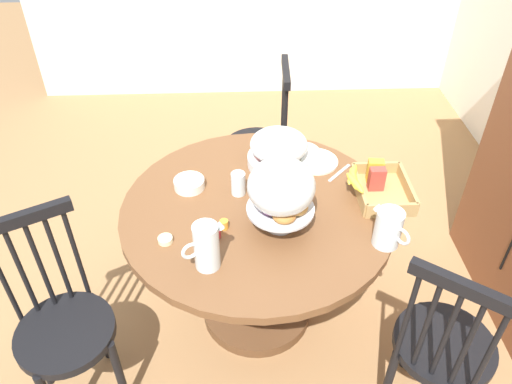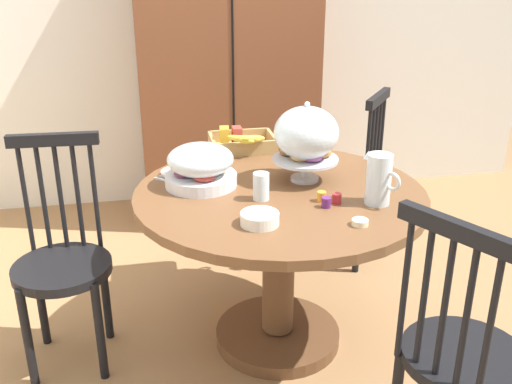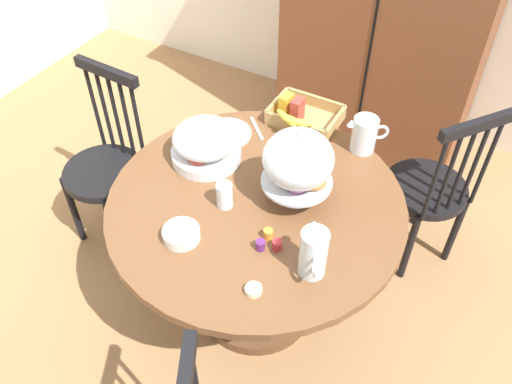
# 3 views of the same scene
# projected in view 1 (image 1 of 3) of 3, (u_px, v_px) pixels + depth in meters

# --- Properties ---
(ground_plane) EXTENTS (10.00, 10.00, 0.00)m
(ground_plane) POSITION_uv_depth(u_px,v_px,m) (258.00, 299.00, 2.73)
(ground_plane) COLOR #997047
(dining_table) EXTENTS (1.20, 1.20, 0.74)m
(dining_table) POSITION_uv_depth(u_px,v_px,m) (257.00, 241.00, 2.33)
(dining_table) COLOR brown
(dining_table) RESTS_ON ground_plane
(windsor_chair_near_window) EXTENTS (0.45, 0.45, 0.97)m
(windsor_chair_near_window) POSITION_uv_depth(u_px,v_px,m) (64.00, 328.00, 2.04)
(windsor_chair_near_window) COLOR black
(windsor_chair_near_window) RESTS_ON ground_plane
(windsor_chair_by_cabinet) EXTENTS (0.46, 0.46, 0.97)m
(windsor_chair_by_cabinet) POSITION_uv_depth(u_px,v_px,m) (442.00, 349.00, 1.97)
(windsor_chair_by_cabinet) COLOR black
(windsor_chair_by_cabinet) RESTS_ON ground_plane
(windsor_chair_facing_door) EXTENTS (0.40, 0.40, 0.97)m
(windsor_chair_facing_door) POSITION_uv_depth(u_px,v_px,m) (261.00, 147.00, 3.08)
(windsor_chair_facing_door) COLOR black
(windsor_chair_facing_door) RESTS_ON ground_plane
(pastry_stand_with_dome) EXTENTS (0.28, 0.28, 0.34)m
(pastry_stand_with_dome) POSITION_uv_depth(u_px,v_px,m) (281.00, 189.00, 1.98)
(pastry_stand_with_dome) COLOR silver
(pastry_stand_with_dome) RESTS_ON dining_table
(fruit_platter_covered) EXTENTS (0.30, 0.30, 0.18)m
(fruit_platter_covered) POSITION_uv_depth(u_px,v_px,m) (279.00, 150.00, 2.39)
(fruit_platter_covered) COLOR silver
(fruit_platter_covered) RESTS_ON dining_table
(orange_juice_pitcher) EXTENTS (0.11, 0.17, 0.20)m
(orange_juice_pitcher) POSITION_uv_depth(u_px,v_px,m) (206.00, 248.00, 1.87)
(orange_juice_pitcher) COLOR silver
(orange_juice_pitcher) RESTS_ON dining_table
(milk_pitcher) EXTENTS (0.17, 0.13, 0.16)m
(milk_pitcher) POSITION_uv_depth(u_px,v_px,m) (388.00, 230.00, 1.97)
(milk_pitcher) COLOR silver
(milk_pitcher) RESTS_ON dining_table
(cereal_basket) EXTENTS (0.32, 0.30, 0.12)m
(cereal_basket) POSITION_uv_depth(u_px,v_px,m) (377.00, 185.00, 2.24)
(cereal_basket) COLOR tan
(cereal_basket) RESTS_ON dining_table
(china_plate_large) EXTENTS (0.22, 0.22, 0.01)m
(china_plate_large) POSITION_uv_depth(u_px,v_px,m) (315.00, 161.00, 2.45)
(china_plate_large) COLOR white
(china_plate_large) RESTS_ON dining_table
(china_plate_small) EXTENTS (0.15, 0.15, 0.01)m
(china_plate_small) POSITION_uv_depth(u_px,v_px,m) (304.00, 151.00, 2.50)
(china_plate_small) COLOR white
(china_plate_small) RESTS_ON china_plate_large
(cereal_bowl) EXTENTS (0.14, 0.14, 0.04)m
(cereal_bowl) POSITION_uv_depth(u_px,v_px,m) (189.00, 184.00, 2.29)
(cereal_bowl) COLOR white
(cereal_bowl) RESTS_ON dining_table
(drinking_glass) EXTENTS (0.06, 0.06, 0.11)m
(drinking_glass) POSITION_uv_depth(u_px,v_px,m) (238.00, 184.00, 2.24)
(drinking_glass) COLOR silver
(drinking_glass) RESTS_ON dining_table
(butter_dish) EXTENTS (0.06, 0.06, 0.02)m
(butter_dish) POSITION_uv_depth(u_px,v_px,m) (165.00, 240.00, 2.02)
(butter_dish) COLOR beige
(butter_dish) RESTS_ON dining_table
(jam_jar_strawberry) EXTENTS (0.04, 0.04, 0.04)m
(jam_jar_strawberry) POSITION_uv_depth(u_px,v_px,m) (216.00, 233.00, 2.04)
(jam_jar_strawberry) COLOR #B7282D
(jam_jar_strawberry) RESTS_ON dining_table
(jam_jar_apricot) EXTENTS (0.04, 0.04, 0.04)m
(jam_jar_apricot) POSITION_uv_depth(u_px,v_px,m) (224.00, 224.00, 2.08)
(jam_jar_apricot) COLOR orange
(jam_jar_apricot) RESTS_ON dining_table
(jam_jar_grape) EXTENTS (0.04, 0.04, 0.04)m
(jam_jar_grape) POSITION_uv_depth(u_px,v_px,m) (209.00, 225.00, 2.08)
(jam_jar_grape) COLOR #5B2366
(jam_jar_grape) RESTS_ON dining_table
(table_knife) EXTENTS (0.13, 0.13, 0.01)m
(table_knife) POSITION_uv_depth(u_px,v_px,m) (293.00, 151.00, 2.53)
(table_knife) COLOR silver
(table_knife) RESTS_ON dining_table
(dinner_fork) EXTENTS (0.13, 0.13, 0.01)m
(dinner_fork) POSITION_uv_depth(u_px,v_px,m) (288.00, 149.00, 2.54)
(dinner_fork) COLOR silver
(dinner_fork) RESTS_ON dining_table
(soup_spoon) EXTENTS (0.13, 0.13, 0.01)m
(soup_spoon) POSITION_uv_depth(u_px,v_px,m) (339.00, 173.00, 2.38)
(soup_spoon) COLOR silver
(soup_spoon) RESTS_ON dining_table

